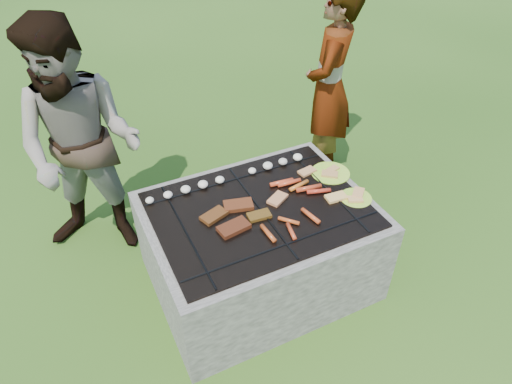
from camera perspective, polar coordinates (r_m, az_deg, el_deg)
lawn at (r=3.07m, az=0.42°, el=-10.76°), size 60.00×60.00×0.00m
fire_pit at (r=2.86m, az=0.44°, el=-7.10°), size 1.30×1.00×0.62m
mushrooms at (r=2.85m, az=-3.01°, el=2.00°), size 1.06×0.06×0.04m
pork_slabs at (r=2.57m, az=-2.68°, el=-3.02°), size 0.38×0.29×0.03m
sausages at (r=2.69m, az=5.05°, el=-0.86°), size 0.53×0.49×0.03m
bread_on_grate at (r=2.77m, az=6.31°, el=0.16°), size 0.46×0.38×0.02m
plate_far at (r=2.95m, az=9.28°, el=2.31°), size 0.26×0.26×0.03m
plate_near at (r=2.78m, az=12.40°, el=-0.68°), size 0.21×0.21×0.03m
cook at (r=3.63m, az=9.14°, el=12.74°), size 0.66×0.66×1.55m
bystander at (r=3.00m, az=-20.93°, el=5.18°), size 0.98×0.91×1.60m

